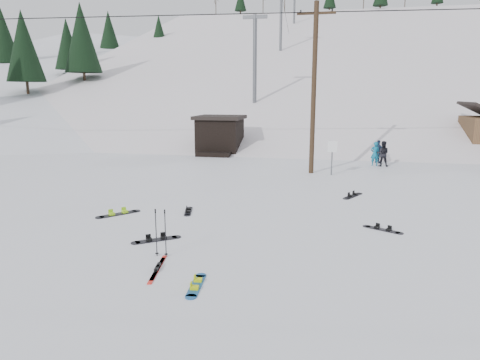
# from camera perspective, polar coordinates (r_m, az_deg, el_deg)

# --- Properties ---
(ground) EXTENTS (200.00, 200.00, 0.00)m
(ground) POSITION_cam_1_polar(r_m,az_deg,el_deg) (10.96, -4.70, -11.75)
(ground) COLOR white
(ground) RESTS_ON ground
(ski_slope) EXTENTS (60.00, 85.24, 65.97)m
(ski_slope) POSITION_cam_1_polar(r_m,az_deg,el_deg) (66.74, 8.96, -2.89)
(ski_slope) COLOR white
(ski_slope) RESTS_ON ground
(ridge_left) EXTENTS (47.54, 95.03, 58.38)m
(ridge_left) POSITION_cam_1_polar(r_m,az_deg,el_deg) (71.22, -21.67, -1.83)
(ridge_left) COLOR white
(ridge_left) RESTS_ON ground
(treeline_left) EXTENTS (20.00, 64.00, 10.00)m
(treeline_left) POSITION_cam_1_polar(r_m,az_deg,el_deg) (62.02, -24.91, 6.37)
(treeline_left) COLOR black
(treeline_left) RESTS_ON ground
(treeline_crest) EXTENTS (50.00, 6.00, 10.00)m
(treeline_crest) POSITION_cam_1_polar(r_m,az_deg,el_deg) (95.79, 10.18, 8.64)
(treeline_crest) COLOR black
(treeline_crest) RESTS_ON ski_slope
(utility_pole) EXTENTS (2.00, 0.26, 9.00)m
(utility_pole) POSITION_cam_1_polar(r_m,az_deg,el_deg) (23.67, 9.82, 12.15)
(utility_pole) COLOR #3A2819
(utility_pole) RESTS_ON ground
(trail_sign) EXTENTS (0.50, 0.09, 1.85)m
(trail_sign) POSITION_cam_1_polar(r_m,az_deg,el_deg) (23.42, 12.19, 3.72)
(trail_sign) COLOR #595B60
(trail_sign) RESTS_ON ground
(lift_hut) EXTENTS (3.40, 4.10, 2.75)m
(lift_hut) POSITION_cam_1_polar(r_m,az_deg,el_deg) (31.73, -2.69, 6.07)
(lift_hut) COLOR black
(lift_hut) RESTS_ON ground
(lift_tower_near) EXTENTS (2.20, 0.36, 8.00)m
(lift_tower_near) POSITION_cam_1_polar(r_m,az_deg,el_deg) (40.41, 2.00, 16.44)
(lift_tower_near) COLOR #595B60
(lift_tower_near) RESTS_ON ski_slope
(lift_tower_mid) EXTENTS (2.20, 0.36, 8.00)m
(lift_tower_mid) POSITION_cam_1_polar(r_m,az_deg,el_deg) (60.89, 5.49, 20.85)
(lift_tower_mid) COLOR #595B60
(lift_tower_mid) RESTS_ON ski_slope
(hero_snowboard) EXTENTS (0.37, 1.37, 0.10)m
(hero_snowboard) POSITION_cam_1_polar(r_m,az_deg,el_deg) (10.08, -5.86, -13.76)
(hero_snowboard) COLOR #175597
(hero_snowboard) RESTS_ON ground
(hero_skis) EXTENTS (0.41, 1.76, 0.09)m
(hero_skis) POSITION_cam_1_polar(r_m,az_deg,el_deg) (11.10, -10.92, -11.47)
(hero_skis) COLOR red
(hero_skis) RESTS_ON ground
(ski_poles) EXTENTS (0.36, 0.10, 1.31)m
(ski_poles) POSITION_cam_1_polar(r_m,az_deg,el_deg) (11.71, -10.52, -6.87)
(ski_poles) COLOR black
(ski_poles) RESTS_ON ground
(board_scatter_a) EXTENTS (1.28, 1.03, 0.11)m
(board_scatter_a) POSITION_cam_1_polar(r_m,az_deg,el_deg) (13.15, -11.08, -7.78)
(board_scatter_a) COLOR black
(board_scatter_a) RESTS_ON ground
(board_scatter_b) EXTENTS (0.50, 1.26, 0.09)m
(board_scatter_b) POSITION_cam_1_polar(r_m,az_deg,el_deg) (16.06, -6.91, -4.13)
(board_scatter_b) COLOR black
(board_scatter_b) RESTS_ON ground
(board_scatter_c) EXTENTS (1.20, 1.37, 0.12)m
(board_scatter_c) POSITION_cam_1_polar(r_m,az_deg,el_deg) (16.19, -15.92, -4.34)
(board_scatter_c) COLOR black
(board_scatter_c) RESTS_ON ground
(board_scatter_d) EXTENTS (1.21, 0.78, 0.09)m
(board_scatter_d) POSITION_cam_1_polar(r_m,az_deg,el_deg) (14.60, 18.49, -6.25)
(board_scatter_d) COLOR black
(board_scatter_d) RESTS_ON ground
(board_scatter_f) EXTENTS (0.87, 1.37, 0.11)m
(board_scatter_f) POSITION_cam_1_polar(r_m,az_deg,el_deg) (18.94, 14.81, -2.03)
(board_scatter_f) COLOR black
(board_scatter_f) RESTS_ON ground
(skier_teal) EXTENTS (0.59, 0.44, 1.47)m
(skier_teal) POSITION_cam_1_polar(r_m,az_deg,el_deg) (27.30, 17.54, 3.36)
(skier_teal) COLOR #0D678B
(skier_teal) RESTS_ON ground
(skier_dark) EXTENTS (0.81, 0.67, 1.53)m
(skier_dark) POSITION_cam_1_polar(r_m,az_deg,el_deg) (27.22, 18.49, 3.35)
(skier_dark) COLOR black
(skier_dark) RESTS_ON ground
(skier_navy) EXTENTS (0.91, 0.76, 1.45)m
(skier_navy) POSITION_cam_1_polar(r_m,az_deg,el_deg) (28.47, 17.95, 3.63)
(skier_navy) COLOR #1B2944
(skier_navy) RESTS_ON ground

